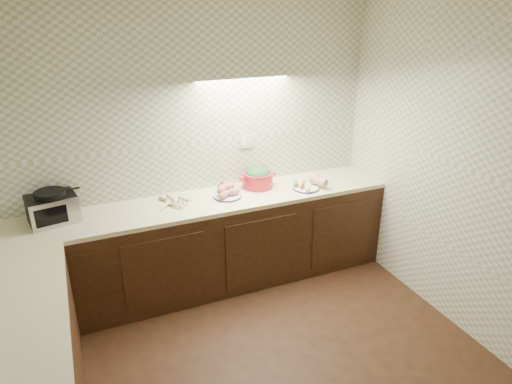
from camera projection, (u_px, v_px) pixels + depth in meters
name	position (u px, v px, depth m)	size (l,w,h in m)	color
room	(275.00, 184.00, 2.60)	(3.60, 3.60, 2.60)	black
counter	(150.00, 313.00, 3.39)	(3.60, 3.60, 0.90)	black
toaster_oven	(52.00, 207.00, 3.73)	(0.42, 0.35, 0.27)	black
parsnip_pile	(177.00, 201.00, 4.09)	(0.23, 0.39, 0.07)	beige
sweet_potato_plate	(227.00, 192.00, 4.23)	(0.26, 0.26, 0.12)	#151F3B
onion_bowl	(226.00, 188.00, 4.34)	(0.16, 0.16, 0.12)	black
dutch_oven	(258.00, 177.00, 4.44)	(0.37, 0.31, 0.21)	red
veg_plate	(309.00, 183.00, 4.45)	(0.33, 0.32, 0.12)	#151F3B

